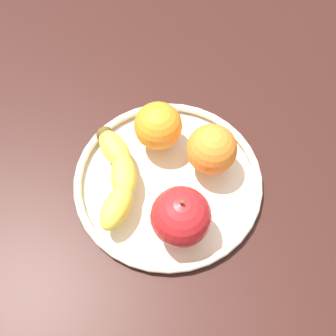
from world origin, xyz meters
TOP-DOWN VIEW (x-y plane):
  - ground_plane at (0.00, 0.00)cm, footprint 112.20×112.20cm
  - fruit_bowl at (0.00, 0.00)cm, footprint 28.53×28.53cm
  - banana at (1.04, 7.27)cm, footprint 17.97×7.80cm
  - apple at (-8.11, -0.07)cm, footprint 8.18×8.18cm
  - orange_center at (1.30, -6.77)cm, footprint 7.44×7.44cm
  - orange_back_right at (7.03, 0.32)cm, footprint 7.31×7.31cm

SIDE VIEW (x-z plane):
  - ground_plane at x=0.00cm, z-range -4.00..0.00cm
  - fruit_bowl at x=0.00cm, z-range 0.02..1.82cm
  - banana at x=1.04cm, z-range 1.80..5.50cm
  - orange_back_right at x=7.03cm, z-range 1.80..9.11cm
  - orange_center at x=1.30cm, z-range 1.80..9.24cm
  - apple at x=-8.11cm, z-range 1.40..10.38cm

